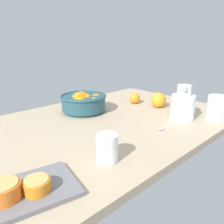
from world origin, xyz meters
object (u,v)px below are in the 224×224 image
second_glass (216,110)px  cutting_board (14,196)px  juice_pitcher (183,107)px  spoon (166,126)px  loose_orange_1 (135,98)px  orange_half_0 (4,191)px  juice_glass (107,149)px  fruit_bowl (84,102)px  loose_orange_0 (158,100)px  orange_half_1 (37,185)px

second_glass → cutting_board: bearing=173.7°
juice_pitcher → spoon: (-14.47, -0.68, -5.62)cm
juice_pitcher → loose_orange_1: size_ratio=2.68×
juice_pitcher → second_glass: (10.57, -11.55, -0.83)cm
second_glass → orange_half_0: second_glass is taller
juice_glass → cutting_board: size_ratio=0.30×
orange_half_0 → spoon: bearing=1.1°
second_glass → spoon: 27.71cm
fruit_bowl → second_glass: (37.58, -53.64, -0.12)cm
juice_glass → second_glass: 63.22cm
juice_pitcher → orange_half_0: bearing=-178.6°
juice_glass → loose_orange_1: (56.84, 38.34, -0.79)cm
fruit_bowl → cutting_board: 69.03cm
spoon → cutting_board: bearing=-179.2°
fruit_bowl → cutting_board: fruit_bowl is taller
fruit_bowl → loose_orange_1: (31.65, -7.83, -2.09)cm
loose_orange_0 → second_glass: bearing=-86.1°
fruit_bowl → orange_half_1: size_ratio=3.60×
second_glass → juice_glass: bearing=173.2°
second_glass → spoon: size_ratio=0.72×
fruit_bowl → loose_orange_0: (35.43, -22.33, -1.15)cm
spoon → second_glass: bearing=-23.5°
juice_glass → spoon: bearing=5.2°
second_glass → orange_half_1: bearing=175.3°
fruit_bowl → loose_orange_0: 41.90cm
cutting_board → spoon: size_ratio=1.83×
second_glass → orange_half_0: (-92.79, 9.61, -1.86)cm
juice_pitcher → spoon: bearing=-177.3°
loose_orange_0 → spoon: bearing=-138.2°
juice_glass → cutting_board: bearing=174.9°
second_glass → spoon: bearing=156.5°
second_glass → orange_half_0: size_ratio=1.57×
loose_orange_0 → spoon: (-22.89, -20.44, -3.76)cm
second_glass → loose_orange_0: second_glass is taller
loose_orange_1 → orange_half_0: bearing=-157.4°
loose_orange_0 → orange_half_1: bearing=-163.9°
juice_glass → orange_half_1: 23.37cm
juice_pitcher → loose_orange_1: bearing=82.3°
juice_glass → second_glass: size_ratio=0.75×
second_glass → loose_orange_0: bearing=93.9°
cutting_board → orange_half_0: (-1.95, -0.38, 2.72)cm
juice_pitcher → orange_half_1: bearing=-176.6°
orange_half_0 → second_glass: bearing=-5.9°
orange_half_0 → loose_orange_1: (86.87, 36.21, -0.11)cm
juice_glass → loose_orange_1: 68.57cm
second_glass → loose_orange_0: (-2.15, 31.31, -1.03)cm
second_glass → orange_half_1: second_glass is taller
juice_pitcher → orange_half_0: size_ratio=2.29×
juice_pitcher → orange_half_0: (-82.22, -1.94, -2.69)cm
fruit_bowl → loose_orange_0: fruit_bowl is taller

